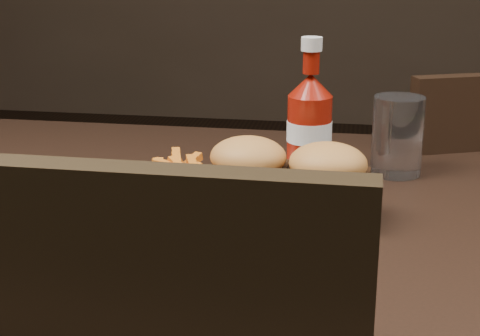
% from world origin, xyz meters
% --- Properties ---
extents(dining_table, '(1.20, 0.80, 0.04)m').
position_xyz_m(dining_table, '(0.00, 0.00, 0.73)').
color(dining_table, black).
rests_on(dining_table, ground).
extents(chair_far, '(0.53, 0.53, 0.04)m').
position_xyz_m(chair_far, '(0.25, 0.54, 0.43)').
color(chair_far, black).
rests_on(chair_far, ground).
extents(plate, '(0.31, 0.31, 0.01)m').
position_xyz_m(plate, '(-0.08, 0.02, 0.76)').
color(plate, white).
rests_on(plate, dining_table).
extents(sandwich_half_a, '(0.08, 0.08, 0.02)m').
position_xyz_m(sandwich_half_a, '(-0.06, 0.01, 0.77)').
color(sandwich_half_a, beige).
rests_on(sandwich_half_a, plate).
extents(sandwich_half_b, '(0.09, 0.08, 0.02)m').
position_xyz_m(sandwich_half_b, '(0.03, 0.00, 0.77)').
color(sandwich_half_b, beige).
rests_on(sandwich_half_b, plate).
extents(fries_pile, '(0.13, 0.13, 0.05)m').
position_xyz_m(fries_pile, '(-0.14, 0.00, 0.78)').
color(fries_pile, '#D25C2A').
rests_on(fries_pile, plate).
extents(ketchup_bottle, '(0.07, 0.07, 0.12)m').
position_xyz_m(ketchup_bottle, '(-0.00, 0.13, 0.81)').
color(ketchup_bottle, maroon).
rests_on(ketchup_bottle, dining_table).
extents(tumbler, '(0.09, 0.09, 0.11)m').
position_xyz_m(tumbler, '(0.11, 0.19, 0.81)').
color(tumbler, white).
rests_on(tumbler, dining_table).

